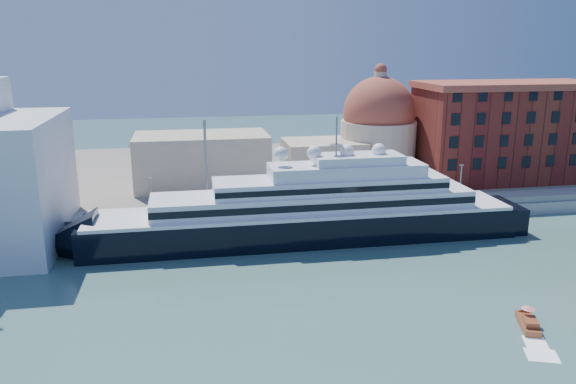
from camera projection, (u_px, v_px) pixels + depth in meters
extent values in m
plane|color=#3A6562|center=(362.00, 293.00, 78.77)|extent=(400.00, 400.00, 0.00)
cube|color=gray|center=(310.00, 214.00, 110.77)|extent=(180.00, 10.00, 2.50)
cube|color=slate|center=(277.00, 171.00, 149.81)|extent=(260.00, 72.00, 2.00)
cube|color=slate|center=(315.00, 212.00, 106.02)|extent=(180.00, 0.10, 1.20)
cube|color=black|center=(303.00, 228.00, 99.43)|extent=(75.63, 11.64, 6.30)
cone|color=black|center=(67.00, 242.00, 92.50)|extent=(9.70, 11.64, 11.64)
cube|color=black|center=(498.00, 218.00, 106.07)|extent=(5.82, 10.67, 5.82)
cube|color=white|center=(303.00, 210.00, 98.56)|extent=(73.70, 11.83, 0.58)
cube|color=white|center=(314.00, 200.00, 98.45)|extent=(56.24, 9.70, 2.91)
cube|color=black|center=(320.00, 208.00, 93.84)|extent=(56.24, 0.15, 1.16)
cube|color=white|center=(330.00, 184.00, 98.26)|extent=(40.73, 8.73, 2.52)
cube|color=white|center=(346.00, 170.00, 98.14)|extent=(27.15, 7.76, 2.33)
cube|color=white|center=(357.00, 159.00, 97.98)|extent=(15.51, 6.79, 1.55)
cylinder|color=slate|center=(336.00, 136.00, 96.26)|extent=(0.29, 0.29, 6.79)
sphere|color=white|center=(281.00, 154.00, 95.27)|extent=(2.52, 2.52, 2.52)
sphere|color=white|center=(314.00, 153.00, 96.28)|extent=(2.52, 2.52, 2.52)
sphere|color=white|center=(347.00, 152.00, 97.30)|extent=(2.52, 2.52, 2.52)
sphere|color=white|center=(379.00, 150.00, 98.31)|extent=(2.52, 2.52, 2.52)
cube|color=white|center=(12.00, 254.00, 91.34)|extent=(13.82, 6.64, 1.77)
cube|color=white|center=(25.00, 246.00, 90.99)|extent=(4.83, 3.48, 1.33)
cube|color=brown|center=(528.00, 324.00, 69.18)|extent=(3.77, 6.05, 0.96)
cube|color=brown|center=(530.00, 322.00, 68.06)|extent=(2.26, 2.77, 0.77)
cylinder|color=slate|center=(528.00, 314.00, 69.33)|extent=(0.06, 0.06, 1.53)
cone|color=red|center=(529.00, 307.00, 69.11)|extent=(1.72, 1.72, 0.38)
cube|color=maroon|center=(506.00, 134.00, 133.93)|extent=(42.00, 18.00, 22.00)
cube|color=#964231|center=(511.00, 85.00, 130.98)|extent=(43.00, 19.00, 1.50)
cylinder|color=beige|center=(377.00, 150.00, 135.43)|extent=(18.00, 18.00, 14.00)
sphere|color=#964231|center=(379.00, 113.00, 133.12)|extent=(17.00, 17.00, 17.00)
cylinder|color=beige|center=(380.00, 78.00, 131.07)|extent=(3.00, 3.00, 3.00)
cube|color=beige|center=(323.00, 162.00, 131.60)|extent=(18.00, 14.00, 10.00)
cube|color=beige|center=(202.00, 160.00, 128.37)|extent=(30.00, 16.00, 12.00)
cylinder|color=slate|center=(152.00, 200.00, 101.34)|extent=(0.24, 0.24, 8.00)
cube|color=slate|center=(150.00, 178.00, 100.29)|extent=(0.80, 0.30, 0.25)
cylinder|color=slate|center=(314.00, 192.00, 106.57)|extent=(0.24, 0.24, 8.00)
cube|color=slate|center=(314.00, 171.00, 105.52)|extent=(0.80, 0.30, 0.25)
cylinder|color=slate|center=(460.00, 185.00, 111.80)|extent=(0.24, 0.24, 8.00)
cube|color=slate|center=(462.00, 165.00, 110.75)|extent=(0.80, 0.30, 0.25)
cylinder|color=slate|center=(206.00, 168.00, 103.70)|extent=(0.50, 0.50, 18.00)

